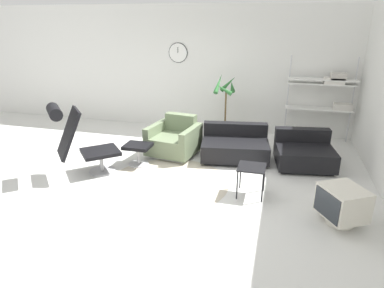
{
  "coord_description": "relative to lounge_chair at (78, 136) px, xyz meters",
  "views": [
    {
      "loc": [
        1.73,
        -4.81,
        2.47
      ],
      "look_at": [
        0.37,
        0.27,
        0.55
      ],
      "focal_mm": 32.0,
      "sensor_mm": 36.0,
      "label": 1
    }
  ],
  "objects": [
    {
      "name": "crt_television",
      "position": [
        3.99,
        -0.42,
        -0.42
      ],
      "size": [
        0.67,
        0.69,
        0.5
      ],
      "rotation": [
        0.0,
        0.0,
        2.11
      ],
      "color": "beige",
      "rests_on": "ground_plane"
    },
    {
      "name": "round_rug",
      "position": [
        1.48,
        0.1,
        -0.69
      ],
      "size": [
        1.97,
        1.97,
        0.01
      ],
      "color": "#BCB29E",
      "rests_on": "ground_plane"
    },
    {
      "name": "wall_back",
      "position": [
        1.41,
        3.16,
        0.71
      ],
      "size": [
        12.0,
        0.09,
        2.8
      ],
      "color": "silver",
      "rests_on": "ground_plane"
    },
    {
      "name": "lounge_chair",
      "position": [
        0.0,
        0.0,
        0.0
      ],
      "size": [
        1.11,
        1.08,
        1.23
      ],
      "rotation": [
        0.0,
        0.0,
        -0.83
      ],
      "color": "#BCBCC1",
      "rests_on": "ground_plane"
    },
    {
      "name": "ground_plane",
      "position": [
        1.41,
        0.24,
        -0.69
      ],
      "size": [
        12.0,
        12.0,
        0.0
      ],
      "primitive_type": "plane",
      "color": "silver"
    },
    {
      "name": "couch_second",
      "position": [
        3.6,
        1.4,
        -0.47
      ],
      "size": [
        1.09,
        1.01,
        0.6
      ],
      "rotation": [
        0.0,
        0.0,
        3.29
      ],
      "color": "black",
      "rests_on": "ground_plane"
    },
    {
      "name": "potted_plant",
      "position": [
        1.98,
        2.46,
        -0.16
      ],
      "size": [
        0.45,
        0.47,
        1.41
      ],
      "color": "brown",
      "rests_on": "ground_plane"
    },
    {
      "name": "armchair_red",
      "position": [
        1.21,
        1.34,
        -0.42
      ],
      "size": [
        0.97,
        0.97,
        0.73
      ],
      "rotation": [
        0.0,
        0.0,
        2.99
      ],
      "color": "silver",
      "rests_on": "ground_plane"
    },
    {
      "name": "side_table",
      "position": [
        2.8,
        0.05,
        -0.29
      ],
      "size": [
        0.4,
        0.4,
        0.46
      ],
      "color": "black",
      "rests_on": "ground_plane"
    },
    {
      "name": "ottoman",
      "position": [
        0.74,
        0.67,
        -0.41
      ],
      "size": [
        0.46,
        0.39,
        0.38
      ],
      "color": "#BCBCC1",
      "rests_on": "ground_plane"
    },
    {
      "name": "couch_low",
      "position": [
        2.36,
        1.43,
        -0.47
      ],
      "size": [
        1.33,
        1.05,
        0.6
      ],
      "rotation": [
        0.0,
        0.0,
        3.29
      ],
      "color": "black",
      "rests_on": "ground_plane"
    },
    {
      "name": "shelf_unit",
      "position": [
        4.06,
        2.82,
        0.42
      ],
      "size": [
        1.34,
        0.28,
        1.78
      ],
      "color": "#BCBCC1",
      "rests_on": "ground_plane"
    }
  ]
}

